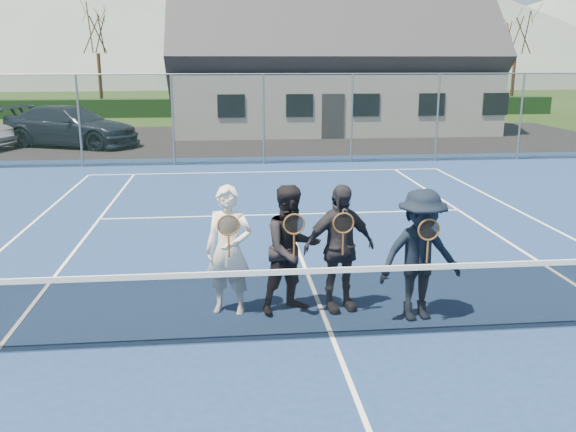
% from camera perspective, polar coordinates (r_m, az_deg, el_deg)
% --- Properties ---
extents(ground, '(220.00, 220.00, 0.00)m').
position_cam_1_polar(ground, '(27.25, -3.15, 7.11)').
color(ground, '#264117').
rests_on(ground, ground).
extents(court_surface, '(30.00, 30.00, 0.02)m').
position_cam_1_polar(court_surface, '(7.91, 4.18, -11.39)').
color(court_surface, navy).
rests_on(court_surface, ground).
extents(tarmac_carpark, '(40.00, 12.00, 0.01)m').
position_cam_1_polar(tarmac_carpark, '(27.36, -11.60, 6.88)').
color(tarmac_carpark, black).
rests_on(tarmac_carpark, ground).
extents(hedge_row, '(40.00, 1.20, 1.10)m').
position_cam_1_polar(hedge_row, '(39.13, -4.04, 10.12)').
color(hedge_row, black).
rests_on(hedge_row, ground).
extents(hill_west, '(110.00, 110.00, 18.00)m').
position_cam_1_polar(hill_west, '(104.87, -19.80, 16.63)').
color(hill_west, slate).
rests_on(hill_west, ground).
extents(hill_centre, '(120.00, 120.00, 22.00)m').
position_cam_1_polar(hill_centre, '(104.48, 6.21, 18.46)').
color(hill_centre, '#516158').
rests_on(hill_centre, ground).
extents(hill_east, '(90.00, 90.00, 14.00)m').
position_cam_1_polar(hill_east, '(116.56, 23.86, 14.97)').
color(hill_east, slate).
rests_on(hill_east, ground).
extents(car_c, '(6.11, 4.28, 1.64)m').
position_cam_1_polar(car_c, '(26.63, -19.64, 7.92)').
color(car_c, '#192433').
rests_on(car_c, ground).
extents(court_markings, '(11.03, 23.83, 0.01)m').
position_cam_1_polar(court_markings, '(7.90, 4.18, -11.29)').
color(court_markings, white).
rests_on(court_markings, court_surface).
extents(tennis_net, '(11.68, 0.08, 1.10)m').
position_cam_1_polar(tennis_net, '(7.69, 4.25, -7.84)').
color(tennis_net, slate).
rests_on(tennis_net, ground).
extents(perimeter_fence, '(30.07, 0.07, 3.02)m').
position_cam_1_polar(perimeter_fence, '(20.63, -2.30, 9.05)').
color(perimeter_fence, slate).
rests_on(perimeter_fence, ground).
extents(clubhouse, '(15.60, 8.20, 7.70)m').
position_cam_1_polar(clubhouse, '(31.46, 3.94, 15.36)').
color(clubhouse, silver).
rests_on(clubhouse, ground).
extents(tree_b, '(3.20, 3.20, 7.77)m').
position_cam_1_polar(tree_b, '(40.81, -17.56, 17.06)').
color(tree_b, '#371F14').
rests_on(tree_b, ground).
extents(tree_c, '(3.20, 3.20, 7.77)m').
position_cam_1_polar(tree_c, '(40.21, -1.24, 17.74)').
color(tree_c, '#331F12').
rests_on(tree_c, ground).
extents(tree_d, '(3.20, 3.20, 7.77)m').
position_cam_1_polar(tree_d, '(42.22, 13.07, 17.23)').
color(tree_d, '#352313').
rests_on(tree_d, ground).
extents(tree_e, '(3.20, 3.20, 7.77)m').
position_cam_1_polar(tree_e, '(44.47, 20.73, 16.54)').
color(tree_e, '#321E12').
rests_on(tree_e, ground).
extents(player_a, '(0.75, 0.60, 1.80)m').
position_cam_1_polar(player_a, '(8.37, -5.55, -3.22)').
color(player_a, white).
rests_on(player_a, court_surface).
extents(player_b, '(1.07, 0.97, 1.80)m').
position_cam_1_polar(player_b, '(8.38, 0.36, -3.13)').
color(player_b, black).
rests_on(player_b, court_surface).
extents(player_c, '(1.13, 0.68, 1.80)m').
position_cam_1_polar(player_c, '(8.47, 4.81, -3.00)').
color(player_c, '#27252B').
rests_on(player_c, court_surface).
extents(player_d, '(1.25, 0.84, 1.80)m').
position_cam_1_polar(player_d, '(8.32, 12.28, -3.61)').
color(player_d, black).
rests_on(player_d, court_surface).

